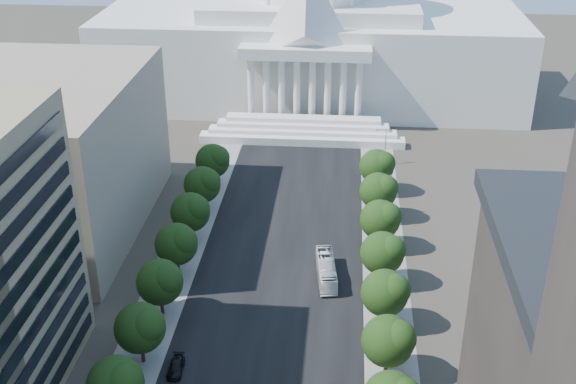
# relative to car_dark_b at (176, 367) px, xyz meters

# --- Properties ---
(road_asphalt) EXTENTS (30.00, 260.00, 0.01)m
(road_asphalt) POSITION_rel_car_dark_b_xyz_m (12.62, 31.80, -0.76)
(road_asphalt) COLOR black
(road_asphalt) RESTS_ON ground
(sidewalk_left) EXTENTS (8.00, 260.00, 0.02)m
(sidewalk_left) POSITION_rel_car_dark_b_xyz_m (-6.38, 31.80, -0.76)
(sidewalk_left) COLOR gray
(sidewalk_left) RESTS_ON ground
(sidewalk_right) EXTENTS (8.00, 260.00, 0.02)m
(sidewalk_right) POSITION_rel_car_dark_b_xyz_m (31.62, 31.80, -0.76)
(sidewalk_right) COLOR gray
(sidewalk_right) RESTS_ON ground
(capitol) EXTENTS (120.00, 56.00, 73.00)m
(capitol) POSITION_rel_car_dark_b_xyz_m (12.62, 126.69, 19.25)
(capitol) COLOR white
(capitol) RESTS_ON ground
(office_block_left_far) EXTENTS (38.00, 52.00, 30.00)m
(office_block_left_far) POSITION_rel_car_dark_b_xyz_m (-35.38, 41.80, 14.24)
(office_block_left_far) COLOR gray
(office_block_left_far) RESTS_ON ground
(tree_l_d) EXTENTS (7.79, 7.60, 9.97)m
(tree_l_d) POSITION_rel_car_dark_b_xyz_m (-5.05, -10.39, 5.70)
(tree_l_d) COLOR #33261C
(tree_l_d) RESTS_ON ground
(tree_l_e) EXTENTS (7.79, 7.60, 9.97)m
(tree_l_e) POSITION_rel_car_dark_b_xyz_m (-5.05, 1.61, 5.70)
(tree_l_e) COLOR #33261C
(tree_l_e) RESTS_ON ground
(tree_l_f) EXTENTS (7.79, 7.60, 9.97)m
(tree_l_f) POSITION_rel_car_dark_b_xyz_m (-5.05, 13.61, 5.70)
(tree_l_f) COLOR #33261C
(tree_l_f) RESTS_ON ground
(tree_l_g) EXTENTS (7.79, 7.60, 9.97)m
(tree_l_g) POSITION_rel_car_dark_b_xyz_m (-5.05, 25.61, 5.70)
(tree_l_g) COLOR #33261C
(tree_l_g) RESTS_ON ground
(tree_l_h) EXTENTS (7.79, 7.60, 9.97)m
(tree_l_h) POSITION_rel_car_dark_b_xyz_m (-5.05, 37.61, 5.70)
(tree_l_h) COLOR #33261C
(tree_l_h) RESTS_ON ground
(tree_l_i) EXTENTS (7.79, 7.60, 9.97)m
(tree_l_i) POSITION_rel_car_dark_b_xyz_m (-5.05, 49.61, 5.70)
(tree_l_i) COLOR #33261C
(tree_l_i) RESTS_ON ground
(tree_l_j) EXTENTS (7.79, 7.60, 9.97)m
(tree_l_j) POSITION_rel_car_dark_b_xyz_m (-5.05, 61.61, 5.70)
(tree_l_j) COLOR #33261C
(tree_l_j) RESTS_ON ground
(tree_r_e) EXTENTS (7.79, 7.60, 9.97)m
(tree_r_e) POSITION_rel_car_dark_b_xyz_m (30.95, 1.61, 5.70)
(tree_r_e) COLOR #33261C
(tree_r_e) RESTS_ON ground
(tree_r_f) EXTENTS (7.79, 7.60, 9.97)m
(tree_r_f) POSITION_rel_car_dark_b_xyz_m (30.95, 13.61, 5.70)
(tree_r_f) COLOR #33261C
(tree_r_f) RESTS_ON ground
(tree_r_g) EXTENTS (7.79, 7.60, 9.97)m
(tree_r_g) POSITION_rel_car_dark_b_xyz_m (30.95, 25.61, 5.70)
(tree_r_g) COLOR #33261C
(tree_r_g) RESTS_ON ground
(tree_r_h) EXTENTS (7.79, 7.60, 9.97)m
(tree_r_h) POSITION_rel_car_dark_b_xyz_m (30.95, 37.61, 5.70)
(tree_r_h) COLOR #33261C
(tree_r_h) RESTS_ON ground
(tree_r_i) EXTENTS (7.79, 7.60, 9.97)m
(tree_r_i) POSITION_rel_car_dark_b_xyz_m (30.95, 49.61, 5.70)
(tree_r_i) COLOR #33261C
(tree_r_i) RESTS_ON ground
(tree_r_j) EXTENTS (7.79, 7.60, 9.97)m
(tree_r_j) POSITION_rel_car_dark_b_xyz_m (30.95, 61.61, 5.70)
(tree_r_j) COLOR #33261C
(tree_r_j) RESTS_ON ground
(streetlight_c) EXTENTS (2.61, 0.44, 9.00)m
(streetlight_c) POSITION_rel_car_dark_b_xyz_m (32.52, 1.80, 5.07)
(streetlight_c) COLOR gray
(streetlight_c) RESTS_ON ground
(streetlight_d) EXTENTS (2.61, 0.44, 9.00)m
(streetlight_d) POSITION_rel_car_dark_b_xyz_m (32.52, 26.80, 5.07)
(streetlight_d) COLOR gray
(streetlight_d) RESTS_ON ground
(streetlight_e) EXTENTS (2.61, 0.44, 9.00)m
(streetlight_e) POSITION_rel_car_dark_b_xyz_m (32.52, 51.80, 5.07)
(streetlight_e) COLOR gray
(streetlight_e) RESTS_ON ground
(streetlight_f) EXTENTS (2.61, 0.44, 9.00)m
(streetlight_f) POSITION_rel_car_dark_b_xyz_m (32.52, 76.80, 5.07)
(streetlight_f) COLOR gray
(streetlight_f) RESTS_ON ground
(car_dark_b) EXTENTS (2.30, 5.28, 1.51)m
(car_dark_b) POSITION_rel_car_dark_b_xyz_m (0.00, 0.00, 0.00)
(car_dark_b) COLOR black
(car_dark_b) RESTS_ON ground
(city_bus) EXTENTS (4.39, 12.91, 3.52)m
(city_bus) POSITION_rel_car_dark_b_xyz_m (21.09, 26.56, 1.01)
(city_bus) COLOR silver
(city_bus) RESTS_ON ground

